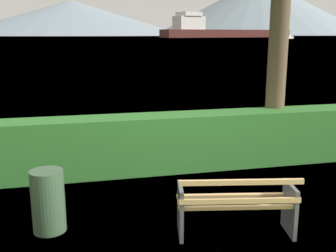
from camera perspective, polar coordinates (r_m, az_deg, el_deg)
The scene contains 8 objects.
ground_plane at distance 5.68m, azimuth 9.29°, elevation -14.58°, with size 1400.00×1400.00×0.00m, color #4C6B33.
water_surface at distance 313.90m, azimuth -13.13°, elevation 12.11°, with size 620.00×620.00×0.00m, color #6B8EA3.
park_bench at distance 5.45m, azimuth 9.58°, elevation -10.93°, with size 1.61×0.84×0.87m.
hedge_row at distance 7.91m, azimuth 1.91°, elevation -2.20°, with size 8.98×0.71×1.09m, color #2D6B28.
trash_bin at distance 5.71m, azimuth -16.52°, elevation -10.09°, with size 0.44×0.44×0.85m, color #385138.
cargo_ship_large at distance 272.25m, azimuth 7.28°, elevation 13.17°, with size 97.38×38.78×15.41m.
fishing_boat_near at distance 219.22m, azimuth 16.71°, elevation 11.88°, with size 5.91×4.67×1.89m.
distant_hills at distance 573.80m, azimuth -8.14°, elevation 16.27°, with size 851.62×352.10×84.78m.
Camera 1 is at (-2.00, -4.63, 2.61)m, focal length 43.29 mm.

